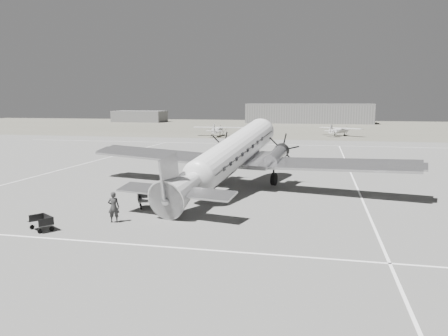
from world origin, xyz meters
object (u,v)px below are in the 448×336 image
dc3_airliner (229,157)px  light_plane_right (340,131)px  ground_crew (114,207)px  ramp_agent (155,195)px  light_plane_left (218,131)px  shed_secondary (140,116)px  baggage_cart_near (151,199)px  baggage_cart_far (41,223)px  passenger (168,190)px  hangar_main (309,113)px

dc3_airliner → light_plane_right: bearing=91.4°
ground_crew → ramp_agent: size_ratio=1.20×
dc3_airliner → light_plane_right: (11.15, 61.54, -1.75)m
light_plane_left → shed_secondary: bearing=123.5°
shed_secondary → light_plane_left: 72.97m
baggage_cart_near → shed_secondary: bearing=86.6°
dc3_airliner → baggage_cart_far: bearing=-110.6°
baggage_cart_near → dc3_airliner: bearing=30.5°
light_plane_left → baggage_cart_near: (9.86, -62.26, -0.55)m
light_plane_right → dc3_airliner: bearing=-70.3°
shed_secondary → baggage_cart_near: size_ratio=9.24×
light_plane_left → passenger: 60.98m
light_plane_left → light_plane_right: (25.13, 5.70, -0.10)m
hangar_main → light_plane_right: bearing=-82.3°
passenger → ground_crew: bearing=173.0°
dc3_airliner → ramp_agent: (-4.03, -6.01, -1.97)m
ground_crew → passenger: bearing=-115.2°
baggage_cart_far → ramp_agent: 7.97m
passenger → light_plane_right: bearing=-8.5°
light_plane_left → light_plane_right: light_plane_left is taller
baggage_cart_far → ground_crew: (3.22, 2.39, 0.52)m
hangar_main → ramp_agent: (-7.24, -125.93, -2.52)m
dc3_airliner → passenger: (-3.67, -4.27, -1.93)m
light_plane_left → passenger: light_plane_left is taller
hangar_main → baggage_cart_far: bearing=-94.9°
shed_secondary → dc3_airliner: 128.19m
hangar_main → baggage_cart_near: (-7.33, -126.34, -2.75)m
dc3_airliner → shed_secondary: bearing=128.0°
dc3_airliner → light_plane_left: bearing=115.7°
shed_secondary → baggage_cart_far: (48.66, -127.77, -1.59)m
light_plane_right → baggage_cart_near: size_ratio=4.98×
shed_secondary → hangar_main: bearing=4.8°
light_plane_left → ramp_agent: bearing=-83.3°
light_plane_left → passenger: size_ratio=6.43×
dc3_airliner → passenger: bearing=-119.0°
hangar_main → baggage_cart_far: 133.28m
passenger → dc3_airliner: bearing=-36.5°
ramp_agent → passenger: 1.78m
shed_secondary → light_plane_right: bearing=-38.2°
dc3_airliner → baggage_cart_near: dc3_airliner is taller
light_plane_left → light_plane_right: size_ratio=1.10×
light_plane_right → ground_crew: light_plane_right is taller
light_plane_left → ground_crew: 66.91m
baggage_cart_far → ramp_agent: ramp_agent is taller
dc3_airliner → ground_crew: dc3_airliner is taller
hangar_main → ramp_agent: bearing=-93.3°
shed_secondary → ground_crew: (51.89, -125.38, -1.06)m
shed_secondary → passenger: shed_secondary is taller
light_plane_right → ramp_agent: size_ratio=6.20×
baggage_cart_far → passenger: 9.68m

